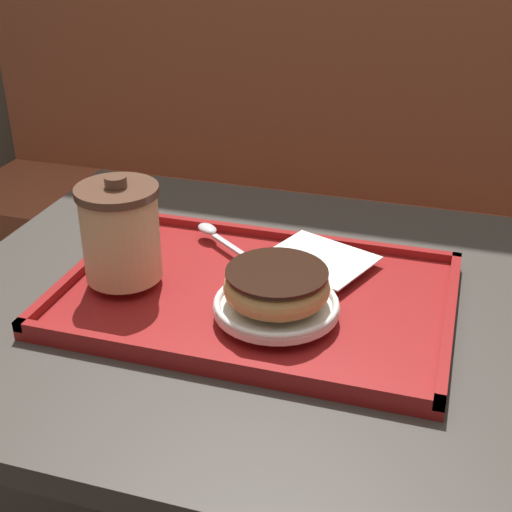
# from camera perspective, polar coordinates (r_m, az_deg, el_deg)

# --- Properties ---
(booth_bench) EXTENTS (1.50, 0.44, 1.00)m
(booth_bench) POSITION_cam_1_polar(r_m,az_deg,el_deg) (1.89, -0.80, 0.60)
(booth_bench) COLOR brown
(booth_bench) RESTS_ON ground_plane
(cafe_table) EXTENTS (0.78, 0.69, 0.72)m
(cafe_table) POSITION_cam_1_polar(r_m,az_deg,el_deg) (1.00, -0.58, -12.05)
(cafe_table) COLOR #38332D
(cafe_table) RESTS_ON ground_plane
(serving_tray) EXTENTS (0.48, 0.32, 0.02)m
(serving_tray) POSITION_cam_1_polar(r_m,az_deg,el_deg) (0.88, -0.00, -3.26)
(serving_tray) COLOR maroon
(serving_tray) RESTS_ON cafe_table
(napkin_paper) EXTENTS (0.16, 0.15, 0.00)m
(napkin_paper) POSITION_cam_1_polar(r_m,az_deg,el_deg) (0.93, 5.01, -0.21)
(napkin_paper) COLOR white
(napkin_paper) RESTS_ON serving_tray
(coffee_cup_front) EXTENTS (0.10, 0.10, 0.13)m
(coffee_cup_front) POSITION_cam_1_polar(r_m,az_deg,el_deg) (0.88, -10.78, 1.91)
(coffee_cup_front) COLOR #E0B784
(coffee_cup_front) RESTS_ON serving_tray
(plate_with_chocolate_donut) EXTENTS (0.15, 0.15, 0.01)m
(plate_with_chocolate_donut) POSITION_cam_1_polar(r_m,az_deg,el_deg) (0.82, 1.64, -3.92)
(plate_with_chocolate_donut) COLOR white
(plate_with_chocolate_donut) RESTS_ON serving_tray
(donut_chocolate_glazed) EXTENTS (0.12, 0.12, 0.04)m
(donut_chocolate_glazed) POSITION_cam_1_polar(r_m,az_deg,el_deg) (0.81, 1.66, -2.35)
(donut_chocolate_glazed) COLOR tan
(donut_chocolate_glazed) RESTS_ON plate_with_chocolate_donut
(spoon) EXTENTS (0.12, 0.09, 0.01)m
(spoon) POSITION_cam_1_polar(r_m,az_deg,el_deg) (0.99, -3.35, 1.77)
(spoon) COLOR silver
(spoon) RESTS_ON serving_tray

